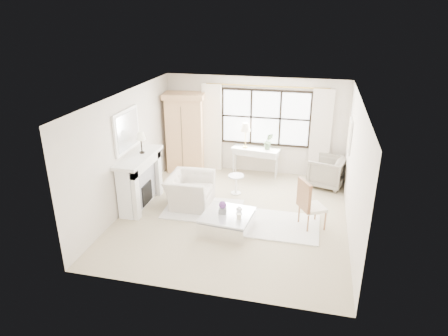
{
  "coord_description": "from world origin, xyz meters",
  "views": [
    {
      "loc": [
        1.65,
        -7.87,
        4.41
      ],
      "look_at": [
        -0.27,
        0.2,
        1.06
      ],
      "focal_mm": 32.0,
      "sensor_mm": 36.0,
      "label": 1
    }
  ],
  "objects_px": {
    "coffee_table": "(227,222)",
    "armoire": "(185,132)",
    "club_armchair": "(190,190)",
    "console_table": "(255,162)"
  },
  "relations": [
    {
      "from": "club_armchair",
      "to": "console_table",
      "type": "bearing_deg",
      "value": -31.1
    },
    {
      "from": "armoire",
      "to": "coffee_table",
      "type": "height_order",
      "value": "armoire"
    },
    {
      "from": "armoire",
      "to": "coffee_table",
      "type": "xyz_separation_m",
      "value": [
        1.91,
        -3.03,
        -0.96
      ]
    },
    {
      "from": "console_table",
      "to": "club_armchair",
      "type": "bearing_deg",
      "value": -112.2
    },
    {
      "from": "console_table",
      "to": "armoire",
      "type": "bearing_deg",
      "value": -170.82
    },
    {
      "from": "armoire",
      "to": "coffee_table",
      "type": "distance_m",
      "value": 3.71
    },
    {
      "from": "coffee_table",
      "to": "armoire",
      "type": "bearing_deg",
      "value": 128.03
    },
    {
      "from": "armoire",
      "to": "console_table",
      "type": "relative_size",
      "value": 1.66
    },
    {
      "from": "armoire",
      "to": "club_armchair",
      "type": "relative_size",
      "value": 1.98
    },
    {
      "from": "console_table",
      "to": "coffee_table",
      "type": "height_order",
      "value": "console_table"
    }
  ]
}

